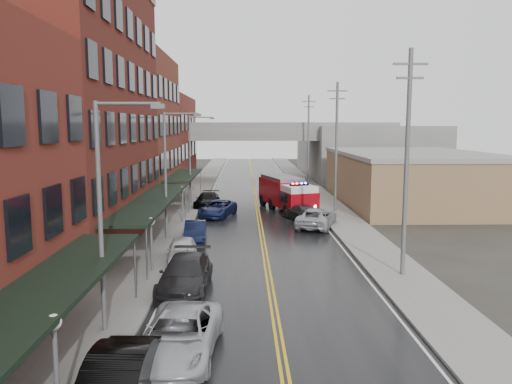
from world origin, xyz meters
name	(u,v)px	position (x,y,z in m)	size (l,w,h in m)	color
road	(260,223)	(0.00, 30.00, 0.01)	(11.00, 160.00, 0.02)	black
sidewalk_left	(172,223)	(-7.30, 30.00, 0.07)	(3.00, 160.00, 0.15)	slate
sidewalk_right	(347,222)	(7.30, 30.00, 0.07)	(3.00, 160.00, 0.15)	slate
curb_left	(192,223)	(-5.65, 30.00, 0.07)	(0.30, 160.00, 0.15)	gray
curb_right	(327,222)	(5.65, 30.00, 0.07)	(0.30, 160.00, 0.15)	gray
brick_building_b	(63,112)	(-13.30, 23.00, 9.00)	(9.00, 20.00, 18.00)	#501615
brick_building_c	(126,131)	(-13.30, 40.50, 7.50)	(9.00, 15.00, 15.00)	#5F2D1C
brick_building_far	(156,141)	(-13.30, 58.00, 6.00)	(9.00, 20.00, 12.00)	maroon
tan_building	(411,180)	(16.00, 40.00, 2.50)	(14.00, 22.00, 5.00)	olive
right_far_block	(362,151)	(18.00, 70.00, 4.00)	(18.00, 30.00, 8.00)	slate
awning_0	(42,294)	(-7.49, 4.00, 2.99)	(2.60, 16.00, 3.09)	black
awning_1	(154,201)	(-7.49, 23.00, 2.99)	(2.60, 18.00, 3.09)	black
awning_2	(184,175)	(-7.49, 40.50, 2.99)	(2.60, 13.00, 3.09)	black
globe_lamp_0	(55,343)	(-6.40, 2.00, 2.31)	(0.44, 0.44, 3.12)	#59595B
globe_lamp_1	(151,232)	(-6.40, 16.00, 2.31)	(0.44, 0.44, 3.12)	#59595B
globe_lamp_2	(182,196)	(-6.40, 30.00, 2.31)	(0.44, 0.44, 3.12)	#59595B
street_lamp_0	(106,203)	(-6.55, 8.00, 5.19)	(2.64, 0.22, 9.00)	#59595B
street_lamp_1	(169,167)	(-6.55, 24.00, 5.19)	(2.64, 0.22, 9.00)	#59595B
street_lamp_2	(192,154)	(-6.55, 40.00, 5.19)	(2.64, 0.22, 9.00)	#59595B
utility_pole_0	(407,160)	(7.20, 15.00, 6.31)	(1.80, 0.24, 12.00)	#59595B
utility_pole_1	(336,145)	(7.20, 35.00, 6.31)	(1.80, 0.24, 12.00)	#59595B
utility_pole_2	(308,139)	(7.20, 55.00, 6.31)	(1.80, 0.24, 12.00)	#59595B
overpass	(253,140)	(0.00, 62.00, 5.99)	(40.00, 10.00, 7.50)	slate
fire_truck	(287,193)	(2.79, 36.09, 1.73)	(5.38, 9.15, 3.19)	maroon
parked_car_left_1	(116,382)	(-5.00, 2.69, 0.81)	(1.71, 4.91, 1.62)	black
parked_car_left_2	(180,335)	(-3.60, 5.95, 0.78)	(2.58, 5.60, 1.56)	#AEB2B6
parked_car_left_3	(185,274)	(-4.21, 12.98, 0.83)	(2.34, 5.75, 1.67)	black
parked_car_left_4	(182,250)	(-5.00, 18.22, 0.73)	(1.71, 4.26, 1.45)	silver
parked_car_left_5	(195,232)	(-4.74, 23.62, 0.69)	(1.46, 4.20, 1.38)	black
parked_car_left_6	(218,208)	(-3.67, 33.20, 0.72)	(2.40, 5.20, 1.45)	#131B48
parked_car_left_7	(207,200)	(-5.00, 38.45, 0.72)	(2.02, 4.97, 1.44)	black
parked_car_right_0	(317,218)	(4.48, 28.20, 0.78)	(2.58, 5.60, 1.56)	#A4A7AC
parked_car_right_1	(301,212)	(3.60, 31.40, 0.67)	(1.88, 4.63, 1.34)	#29292C
parked_car_right_2	(289,194)	(3.60, 42.73, 0.74)	(1.74, 4.32, 1.47)	silver
parked_car_right_3	(293,187)	(4.56, 47.80, 0.78)	(1.65, 4.73, 1.56)	black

